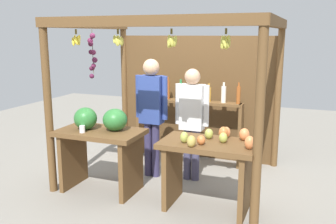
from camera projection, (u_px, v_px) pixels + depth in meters
ground_plane at (173, 177)px, 5.38m from camera, size 12.00×12.00×0.00m
market_stall at (183, 82)px, 5.49m from camera, size 2.74×2.15×2.23m
fruit_counter_left at (101, 139)px, 4.80m from camera, size 1.10×0.64×1.11m
fruit_counter_right at (209, 160)px, 4.30m from camera, size 1.10×0.66×0.97m
bottle_shelf_unit at (187, 112)px, 5.92m from camera, size 1.75×0.22×1.36m
vendor_man at (152, 107)px, 5.22m from camera, size 0.48×0.23×1.70m
vendor_woman at (192, 115)px, 5.10m from camera, size 0.48×0.21×1.58m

